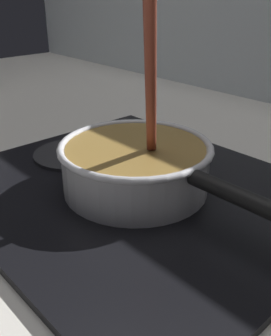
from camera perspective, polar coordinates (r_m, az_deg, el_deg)
ground at (r=0.61m, az=-16.72°, el=-7.82°), size 2.40×1.60×0.04m
hob_plate at (r=0.62m, az=0.00°, el=-3.44°), size 0.56×0.48×0.01m
burner_ring at (r=0.61m, az=0.00°, el=-2.62°), size 0.17×0.17×0.01m
spare_burner at (r=0.74m, az=-9.10°, el=2.04°), size 0.14×0.14×0.01m
cooking_pan at (r=0.59m, az=0.16°, el=0.44°), size 0.40×0.23×0.31m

